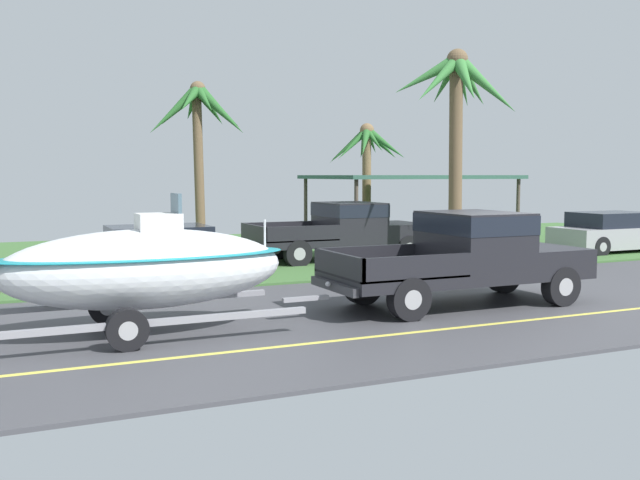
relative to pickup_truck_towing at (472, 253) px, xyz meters
name	(u,v)px	position (x,y,z in m)	size (l,w,h in m)	color
ground	(336,259)	(0.98, 8.40, -1.06)	(36.00, 22.00, 0.11)	#424247
pickup_truck_towing	(472,253)	(0.00, 0.00, 0.00)	(5.67, 2.09, 1.89)	black
boat_on_trailer	(144,268)	(-6.61, 0.00, 0.06)	(5.98, 2.33, 2.33)	gray
parked_pickup_background	(348,228)	(1.09, 7.75, -0.04)	(5.76, 2.14, 1.79)	black
parked_sedan_near	(165,254)	(-4.98, 5.85, -0.37)	(4.31, 1.93, 1.38)	#99999E
parked_sedan_far	(614,233)	(10.35, 6.06, -0.37)	(4.40, 1.92, 1.38)	#99999E
carport_awning	(410,178)	(5.91, 12.00, 1.46)	(7.45, 4.85, 2.62)	#4C4238
palm_tree_near_left	(199,119)	(-3.08, 9.54, 3.26)	(3.06, 2.67, 5.46)	brown
palm_tree_near_right	(457,103)	(3.09, 4.97, 3.58)	(3.21, 2.67, 6.15)	brown
palm_tree_mid	(367,151)	(5.60, 14.96, 2.59)	(3.41, 3.43, 4.80)	brown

